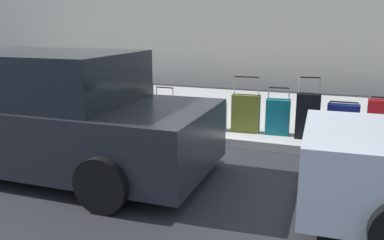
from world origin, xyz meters
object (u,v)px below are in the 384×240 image
(suitcase_red_2, at_px, (381,122))
(parked_car_charcoal_1, at_px, (49,116))
(suitcase_silver_7, at_px, (215,116))
(suitcase_navy_10, at_px, (141,103))
(suitcase_black_4, at_px, (308,116))
(suitcase_black_11, at_px, (116,107))
(suitcase_maroon_8, at_px, (190,113))
(suitcase_teal_5, at_px, (278,117))
(suitcase_red_9, at_px, (165,112))
(suitcase_navy_3, at_px, (342,122))
(fire_hydrant, at_px, (73,96))
(bollard_post, at_px, (46,98))
(suitcase_olive_6, at_px, (246,113))

(suitcase_red_2, height_order, parked_car_charcoal_1, parked_car_charcoal_1)
(suitcase_silver_7, xyz_separation_m, suitcase_navy_10, (1.51, -0.02, 0.14))
(suitcase_red_2, distance_m, parked_car_charcoal_1, 5.08)
(suitcase_navy_10, height_order, parked_car_charcoal_1, parked_car_charcoal_1)
(suitcase_black_4, relative_size, suitcase_navy_10, 1.26)
(suitcase_black_11, bearing_deg, suitcase_maroon_8, 177.96)
(suitcase_teal_5, height_order, suitcase_red_9, suitcase_teal_5)
(suitcase_navy_3, relative_size, suitcase_black_11, 0.86)
(suitcase_red_9, height_order, suitcase_black_11, suitcase_black_11)
(suitcase_teal_5, xyz_separation_m, suitcase_black_11, (3.21, 0.05, -0.06))
(suitcase_black_4, distance_m, suitcase_maroon_8, 2.11)
(suitcase_navy_10, xyz_separation_m, fire_hydrant, (1.59, 0.01, 0.03))
(bollard_post, bearing_deg, suitcase_silver_7, -177.89)
(suitcase_navy_3, relative_size, suitcase_red_9, 0.89)
(parked_car_charcoal_1, bearing_deg, suitcase_olive_6, -132.59)
(suitcase_olive_6, height_order, fire_hydrant, suitcase_olive_6)
(suitcase_navy_3, distance_m, suitcase_navy_10, 3.69)
(suitcase_teal_5, height_order, parked_car_charcoal_1, parked_car_charcoal_1)
(suitcase_black_4, height_order, suitcase_silver_7, suitcase_black_4)
(suitcase_red_9, xyz_separation_m, suitcase_navy_10, (0.54, -0.07, 0.13))
(suitcase_teal_5, bearing_deg, suitcase_navy_3, 179.92)
(suitcase_black_11, bearing_deg, suitcase_red_9, 175.34)
(suitcase_maroon_8, distance_m, parked_car_charcoal_1, 2.69)
(suitcase_olive_6, height_order, suitcase_red_9, suitcase_olive_6)
(suitcase_silver_7, relative_size, parked_car_charcoal_1, 0.12)
(suitcase_black_4, height_order, suitcase_black_11, suitcase_black_4)
(fire_hydrant, relative_size, bollard_post, 1.10)
(suitcase_teal_5, distance_m, suitcase_maroon_8, 1.61)
(suitcase_maroon_8, bearing_deg, suitcase_black_11, -2.04)
(suitcase_black_4, xyz_separation_m, suitcase_silver_7, (1.62, 0.00, -0.13))
(suitcase_olive_6, distance_m, suitcase_maroon_8, 1.05)
(suitcase_navy_10, distance_m, bollard_post, 2.17)
(suitcase_maroon_8, relative_size, parked_car_charcoal_1, 0.13)
(suitcase_red_9, xyz_separation_m, suitcase_black_11, (1.12, -0.09, -0.00))
(suitcase_teal_5, distance_m, suitcase_navy_10, 2.63)
(suitcase_olive_6, xyz_separation_m, parked_car_charcoal_1, (2.24, 2.44, 0.30))
(suitcase_olive_6, bearing_deg, suitcase_navy_10, 0.74)
(suitcase_navy_10, bearing_deg, fire_hydrant, 0.39)
(suitcase_red_2, relative_size, suitcase_black_4, 0.74)
(suitcase_silver_7, xyz_separation_m, suitcase_black_11, (2.09, -0.04, 0.00))
(suitcase_black_4, relative_size, suitcase_teal_5, 1.26)
(suitcase_teal_5, relative_size, parked_car_charcoal_1, 0.18)
(bollard_post, distance_m, parked_car_charcoal_1, 3.02)
(suitcase_navy_3, relative_size, suitcase_silver_7, 1.17)
(suitcase_navy_3, distance_m, bollard_post, 5.86)
(bollard_post, bearing_deg, suitcase_black_4, -178.53)
(suitcase_maroon_8, height_order, suitcase_black_11, suitcase_black_11)
(suitcase_olive_6, bearing_deg, suitcase_teal_5, -175.97)
(suitcase_silver_7, distance_m, suitcase_navy_10, 1.52)
(suitcase_olive_6, bearing_deg, suitcase_black_11, 0.18)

